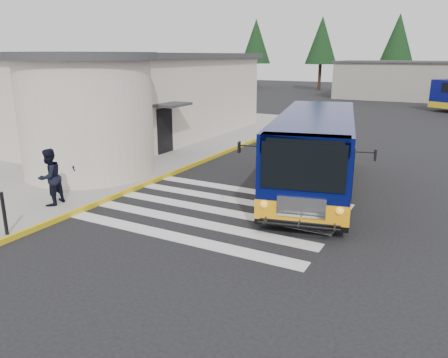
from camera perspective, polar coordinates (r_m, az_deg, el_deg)
The scene contains 9 objects.
ground at distance 14.66m, azimuth 1.62°, elevation -3.40°, with size 140.00×140.00×0.00m, color black.
sidewalk at distance 22.84m, azimuth -14.24°, elevation 3.36°, with size 10.00×34.00×0.15m, color gray.
curb_strip at distance 19.89m, azimuth -3.61°, elevation 2.02°, with size 0.12×34.00×0.16m, color gold.
station_building at distance 25.83m, azimuth -13.32°, elevation 10.43°, with size 12.70×18.70×4.80m.
crosswalk at distance 14.22m, azimuth -1.64°, elevation -4.00°, with size 8.00×5.35×0.01m.
transit_bus at distance 16.29m, azimuth 11.71°, elevation 3.16°, with size 5.07×10.24×2.81m.
pedestrian_a at distance 16.56m, azimuth -18.45°, elevation 1.60°, with size 0.61×0.40×1.67m, color black.
pedestrian_b at distance 15.04m, azimuth -21.81°, elevation 0.23°, with size 0.90×0.70×1.85m, color black.
bollard at distance 13.11m, azimuth -26.78°, elevation -4.05°, with size 0.10×0.10×1.21m, color black.
Camera 1 is at (6.20, -12.37, 4.84)m, focal length 35.00 mm.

